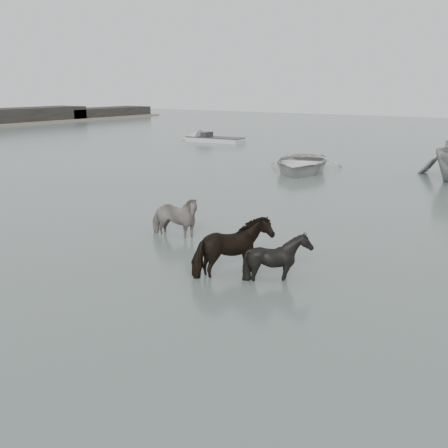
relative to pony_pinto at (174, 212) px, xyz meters
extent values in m
plane|color=#54645C|center=(3.85, -3.27, -0.76)|extent=(140.00, 140.00, 0.00)
imported|color=black|center=(0.00, 0.00, 0.00)|extent=(1.88, 1.02, 1.51)
imported|color=black|center=(3.36, -1.91, 0.05)|extent=(1.47, 1.69, 1.62)
imported|color=black|center=(4.36, -1.56, -0.05)|extent=(1.36, 1.23, 1.41)
imported|color=silver|center=(-2.68, 13.70, -0.19)|extent=(5.36, 6.40, 1.14)
cube|color=black|center=(-46.15, 41.73, -0.01)|extent=(4.50, 14.00, 1.10)
camera|label=1|loc=(10.29, -12.52, 3.69)|focal=45.00mm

